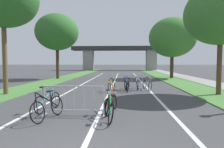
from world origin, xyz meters
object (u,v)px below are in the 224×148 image
(bicycle_silver_5, at_px, (147,85))
(bicycle_blue_7, at_px, (127,84))
(crowd_barrier_nearest, at_px, (74,101))
(bicycle_white_1, at_px, (137,84))
(bicycle_green_2, at_px, (109,109))
(bicycle_purple_3, at_px, (127,86))
(tree_left_oak_mid, at_px, (57,32))
(bicycle_teal_0, at_px, (48,101))
(tree_right_maple_mid, at_px, (221,14))
(tree_right_oak_near, at_px, (172,37))
(bicycle_red_8, at_px, (111,103))
(bicycle_black_6, at_px, (48,107))
(crowd_barrier_second, at_px, (126,83))
(bicycle_yellow_4, at_px, (112,86))

(bicycle_silver_5, bearing_deg, bicycle_blue_7, -15.29)
(crowd_barrier_nearest, xyz_separation_m, bicycle_white_1, (2.71, 6.77, -0.17))
(bicycle_green_2, distance_m, bicycle_purple_3, 6.47)
(tree_left_oak_mid, height_order, bicycle_teal_0, tree_left_oak_mid)
(tree_right_maple_mid, bearing_deg, tree_right_oak_near, 88.86)
(bicycle_purple_3, relative_size, bicycle_red_8, 1.04)
(bicycle_silver_5, xyz_separation_m, bicycle_red_8, (-2.10, -6.18, -0.01))
(bicycle_black_6, bearing_deg, bicycle_green_2, -166.73)
(crowd_barrier_second, distance_m, bicycle_black_6, 7.27)
(crowd_barrier_nearest, distance_m, bicycle_silver_5, 7.49)
(bicycle_white_1, bearing_deg, crowd_barrier_second, -140.61)
(bicycle_teal_0, bearing_deg, crowd_barrier_nearest, -14.96)
(tree_left_oak_mid, bearing_deg, bicycle_black_6, -72.39)
(crowd_barrier_nearest, relative_size, bicycle_blue_7, 1.26)
(tree_right_maple_mid, xyz_separation_m, bicycle_yellow_4, (-6.15, 1.05, -4.18))
(crowd_barrier_nearest, distance_m, crowd_barrier_second, 6.57)
(bicycle_teal_0, distance_m, bicycle_yellow_4, 5.57)
(tree_left_oak_mid, xyz_separation_m, crowd_barrier_nearest, (5.62, -14.89, -4.69))
(crowd_barrier_nearest, relative_size, crowd_barrier_second, 1.01)
(bicycle_teal_0, bearing_deg, bicycle_black_6, -57.20)
(bicycle_green_2, xyz_separation_m, bicycle_purple_3, (0.71, 6.43, -0.01))
(tree_right_oak_near, relative_size, bicycle_green_2, 4.31)
(tree_left_oak_mid, height_order, tree_right_maple_mid, tree_left_oak_mid)
(bicycle_silver_5, distance_m, bicycle_red_8, 6.53)
(bicycle_yellow_4, xyz_separation_m, bicycle_blue_7, (0.99, 1.02, 0.02))
(tree_right_maple_mid, xyz_separation_m, bicycle_purple_3, (-5.16, 1.25, -4.17))
(bicycle_white_1, height_order, bicycle_blue_7, bicycle_blue_7)
(crowd_barrier_second, relative_size, bicycle_red_8, 1.32)
(tree_left_oak_mid, relative_size, bicycle_white_1, 4.44)
(bicycle_red_8, bearing_deg, crowd_barrier_nearest, -147.28)
(bicycle_silver_5, distance_m, bicycle_black_6, 8.27)
(crowd_barrier_second, xyz_separation_m, bicycle_yellow_4, (-0.96, -0.55, -0.17))
(crowd_barrier_nearest, distance_m, bicycle_black_6, 0.90)
(tree_right_maple_mid, height_order, bicycle_red_8, tree_right_maple_mid)
(bicycle_black_6, bearing_deg, bicycle_red_8, -139.99)
(tree_left_oak_mid, xyz_separation_m, bicycle_white_1, (8.33, -8.13, -4.86))
(bicycle_white_1, distance_m, bicycle_red_8, 6.43)
(tree_right_oak_near, distance_m, bicycle_black_6, 19.30)
(bicycle_yellow_4, height_order, bicycle_silver_5, bicycle_silver_5)
(tree_right_maple_mid, distance_m, crowd_barrier_nearest, 9.43)
(crowd_barrier_second, bearing_deg, tree_right_maple_mid, -17.14)
(bicycle_white_1, bearing_deg, tree_left_oak_mid, 141.78)
(tree_right_maple_mid, xyz_separation_m, crowd_barrier_second, (-5.19, 1.60, -4.01))
(bicycle_teal_0, xyz_separation_m, bicycle_yellow_4, (2.15, 5.14, -0.02))
(bicycle_black_6, distance_m, bicycle_red_8, 2.25)
(tree_right_maple_mid, xyz_separation_m, crowd_barrier_nearest, (-7.15, -4.67, -4.01))
(crowd_barrier_nearest, bearing_deg, bicycle_silver_5, 63.19)
(bicycle_teal_0, bearing_deg, bicycle_yellow_4, 78.92)
(tree_left_oak_mid, bearing_deg, bicycle_teal_0, -72.67)
(bicycle_green_2, relative_size, bicycle_black_6, 0.94)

